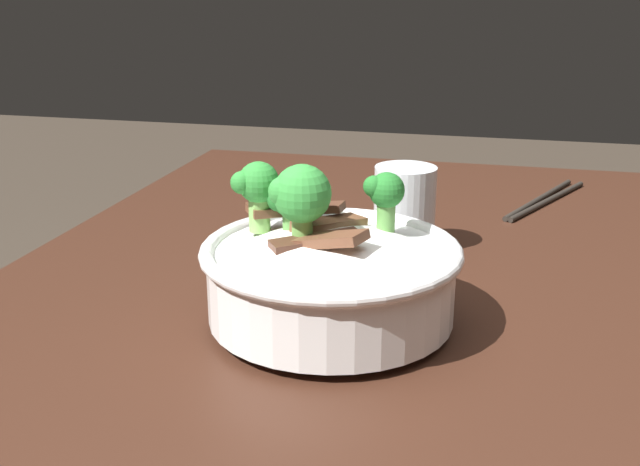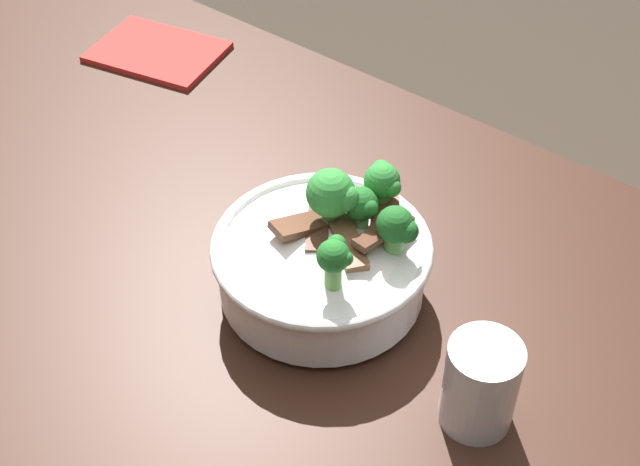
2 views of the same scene
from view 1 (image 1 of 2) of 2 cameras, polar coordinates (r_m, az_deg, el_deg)
The scene contains 3 objects.
rice_bowl at distance 0.62m, azimuth 0.66°, elevation -2.68°, with size 0.21×0.21×0.14m.
drinking_glass at distance 0.80m, azimuth 6.35°, elevation 1.49°, with size 0.06×0.06×0.09m.
chopsticks_pair at distance 1.02m, azimuth 16.45°, elevation 2.41°, with size 0.20×0.11×0.01m.
Camera 1 is at (-0.50, -0.03, 1.09)m, focal length 42.65 mm.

